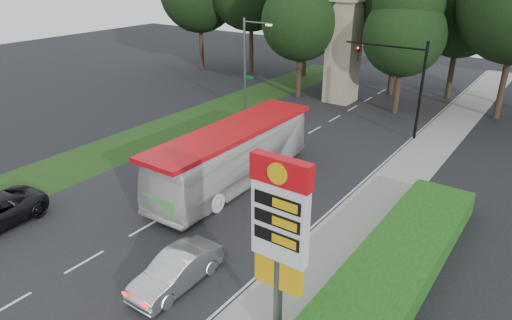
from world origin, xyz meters
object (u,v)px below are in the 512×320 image
Objects in this scene: transit_bus at (233,156)px; gas_station_pylon at (280,226)px; traffic_signal_mast at (404,75)px; streetlight_signs at (247,62)px; monument at (344,46)px; sedan_silver at (177,270)px.

gas_station_pylon is at bearing -46.72° from transit_bus.
streetlight_signs is at bearing -171.08° from traffic_signal_mast.
monument is (4.99, 7.99, 0.67)m from streetlight_signs.
streetlight_signs is (-12.67, -1.99, -0.23)m from traffic_signal_mast.
traffic_signal_mast reaches higher than transit_bus.
streetlight_signs is (-16.19, 20.01, -0.01)m from gas_station_pylon.
streetlight_signs is at bearing 128.96° from gas_station_pylon.
sedan_silver is (-4.77, -0.18, -3.73)m from gas_station_pylon.
gas_station_pylon is at bearing 1.54° from sedan_silver.
streetlight_signs is 13.95m from transit_bus.
gas_station_pylon is 12.50m from transit_bus.
sedan_silver is at bearing -93.23° from traffic_signal_mast.
streetlight_signs reaches higher than transit_bus.
transit_bus is 9.64m from sedan_silver.
streetlight_signs is 23.50m from sedan_silver.
gas_station_pylon is 0.95× the size of traffic_signal_mast.
streetlight_signs is at bearing -121.97° from monument.
transit_bus is at bearing -111.07° from traffic_signal_mast.
monument is at bearing 58.03° from streetlight_signs.
monument reaches higher than traffic_signal_mast.
gas_station_pylon is 1.58× the size of sedan_silver.
monument reaches higher than gas_station_pylon.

